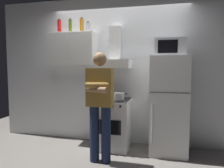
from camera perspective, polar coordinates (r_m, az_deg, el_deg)
The scene contains 13 objects.
ground_plane at distance 3.73m, azimuth -0.00°, elevation -17.91°, with size 7.00×7.00×0.00m, color slate.
back_wall_tiled at distance 4.03m, azimuth 1.96°, elevation 3.53°, with size 4.80×0.10×2.70m, color white.
upper_cabinet at distance 4.08m, azimuth -10.62°, elevation 9.09°, with size 0.90×0.37×0.60m.
stove_oven at distance 3.83m, azimuth 0.13°, elevation -10.45°, with size 0.60×0.62×0.87m.
range_hood at distance 3.82m, azimuth 0.56°, elevation 7.18°, with size 0.60×0.44×0.75m.
refrigerator at distance 3.65m, azimuth 14.86°, elevation -5.43°, with size 0.60×0.62×1.60m.
microwave at distance 3.63m, azimuth 15.17°, elevation 9.40°, with size 0.48×0.37×0.28m.
person_standing at distance 3.16m, azimuth -3.25°, elevation -4.99°, with size 0.38×0.33×1.64m.
cooking_pot at distance 3.58m, azimuth 1.72°, elevation -3.27°, with size 0.30×0.20×0.12m.
bottle_soda_red at distance 4.26m, azimuth -13.85°, elevation 14.63°, with size 0.07×0.07×0.27m.
bottle_liquor_amber at distance 4.08m, azimuth -8.07°, elevation 15.19°, with size 0.07×0.07×0.27m.
bottle_canister_steel at distance 4.04m, azimuth -6.40°, elevation 14.75°, with size 0.08×0.08×0.19m.
bottle_olive_oil at distance 4.12m, azimuth -11.05°, elevation 14.92°, with size 0.06×0.06×0.25m.
Camera 1 is at (0.79, -3.35, 1.44)m, focal length 34.32 mm.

